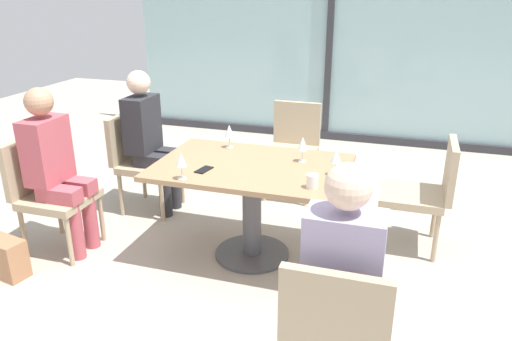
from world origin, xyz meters
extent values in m
plane|color=#A89E8E|center=(0.00, 0.00, 0.00)|extent=(12.00, 12.00, 0.00)
cube|color=#94B7BC|center=(0.00, 3.20, 1.35)|extent=(5.19, 0.03, 2.70)
cube|color=#2D2D33|center=(0.00, 3.17, 1.35)|extent=(0.08, 0.06, 2.70)
cube|color=#2D2D33|center=(0.00, 3.17, 0.05)|extent=(5.19, 0.10, 0.10)
cube|color=#997551|center=(0.00, 0.00, 0.71)|extent=(1.36, 0.92, 0.04)
cylinder|color=#4C4C51|center=(0.00, 0.00, 0.35)|extent=(0.14, 0.14, 0.69)
cylinder|color=#4C4C51|center=(0.00, 0.00, 0.01)|extent=(0.56, 0.56, 0.02)
cube|color=tan|center=(-1.41, -0.34, 0.42)|extent=(0.46, 0.46, 0.06)
cube|color=tan|center=(-1.66, -0.34, 0.66)|extent=(0.05, 0.46, 0.42)
cylinder|color=tan|center=(-1.21, -0.54, 0.20)|extent=(0.04, 0.04, 0.39)
cylinder|color=tan|center=(-1.21, -0.14, 0.20)|extent=(0.04, 0.04, 0.39)
cylinder|color=tan|center=(-1.61, -0.54, 0.20)|extent=(0.04, 0.04, 0.39)
cylinder|color=tan|center=(-1.61, -0.14, 0.20)|extent=(0.04, 0.04, 0.39)
cube|color=tan|center=(-1.11, 0.51, 0.42)|extent=(0.46, 0.46, 0.06)
cube|color=tan|center=(-1.36, 0.51, 0.66)|extent=(0.05, 0.46, 0.42)
cylinder|color=tan|center=(-0.91, 0.31, 0.20)|extent=(0.04, 0.04, 0.39)
cylinder|color=tan|center=(-0.91, 0.71, 0.20)|extent=(0.04, 0.04, 0.39)
cylinder|color=tan|center=(-1.31, 0.31, 0.20)|extent=(0.04, 0.04, 0.39)
cylinder|color=tan|center=(-1.31, 0.71, 0.20)|extent=(0.04, 0.04, 0.39)
cube|color=tan|center=(0.82, -1.19, 0.42)|extent=(0.46, 0.46, 0.06)
cube|color=tan|center=(0.82, -1.44, 0.66)|extent=(0.46, 0.05, 0.42)
cylinder|color=tan|center=(0.62, -0.99, 0.20)|extent=(0.04, 0.04, 0.39)
cube|color=tan|center=(0.00, 1.19, 0.42)|extent=(0.46, 0.46, 0.06)
cube|color=tan|center=(0.00, 1.44, 0.66)|extent=(0.46, 0.05, 0.42)
cylinder|color=tan|center=(-0.20, 0.99, 0.20)|extent=(0.04, 0.04, 0.39)
cylinder|color=tan|center=(0.20, 0.99, 0.20)|extent=(0.04, 0.04, 0.39)
cylinder|color=tan|center=(-0.20, 1.39, 0.20)|extent=(0.04, 0.04, 0.39)
cylinder|color=tan|center=(0.20, 1.39, 0.20)|extent=(0.04, 0.04, 0.39)
cube|color=tan|center=(1.11, 0.51, 0.42)|extent=(0.46, 0.46, 0.06)
cube|color=tan|center=(1.36, 0.51, 0.66)|extent=(0.05, 0.46, 0.42)
cylinder|color=tan|center=(0.91, 0.71, 0.20)|extent=(0.04, 0.04, 0.39)
cylinder|color=tan|center=(0.91, 0.31, 0.20)|extent=(0.04, 0.04, 0.39)
cylinder|color=tan|center=(1.31, 0.71, 0.20)|extent=(0.04, 0.04, 0.39)
cylinder|color=tan|center=(1.31, 0.31, 0.20)|extent=(0.04, 0.04, 0.39)
cylinder|color=#B24C56|center=(-1.23, -0.43, 0.23)|extent=(0.11, 0.11, 0.45)
cube|color=#B24C56|center=(-1.33, -0.43, 0.51)|extent=(0.32, 0.13, 0.11)
cylinder|color=#B24C56|center=(-1.23, -0.25, 0.23)|extent=(0.11, 0.11, 0.45)
cube|color=#B24C56|center=(-1.33, -0.25, 0.51)|extent=(0.32, 0.13, 0.11)
cube|color=#B24C56|center=(-1.46, -0.34, 0.80)|extent=(0.20, 0.34, 0.48)
sphere|color=tan|center=(-1.46, -0.34, 1.16)|extent=(0.20, 0.20, 0.20)
cylinder|color=#28282D|center=(-0.94, 0.42, 0.23)|extent=(0.11, 0.11, 0.45)
cube|color=#28282D|center=(-1.03, 0.42, 0.51)|extent=(0.32, 0.13, 0.11)
cylinder|color=#28282D|center=(-0.94, 0.60, 0.23)|extent=(0.11, 0.11, 0.45)
cube|color=#28282D|center=(-1.03, 0.60, 0.51)|extent=(0.32, 0.13, 0.11)
cube|color=#28282D|center=(-1.16, 0.51, 0.80)|extent=(0.20, 0.34, 0.48)
sphere|color=beige|center=(-1.16, 0.51, 1.16)|extent=(0.20, 0.20, 0.20)
cylinder|color=#9E93B7|center=(0.91, -1.01, 0.23)|extent=(0.11, 0.11, 0.45)
cube|color=#9E93B7|center=(0.91, -1.11, 0.51)|extent=(0.13, 0.32, 0.11)
cylinder|color=#9E93B7|center=(0.73, -1.01, 0.23)|extent=(0.11, 0.11, 0.45)
cube|color=#9E93B7|center=(0.73, -1.11, 0.51)|extent=(0.13, 0.32, 0.11)
cube|color=#9E93B7|center=(0.82, -1.24, 0.80)|extent=(0.34, 0.20, 0.48)
sphere|color=beige|center=(0.82, -1.24, 1.16)|extent=(0.20, 0.20, 0.20)
cylinder|color=silver|center=(0.60, -0.02, 0.73)|extent=(0.06, 0.06, 0.00)
cylinder|color=silver|center=(0.60, -0.02, 0.78)|extent=(0.01, 0.01, 0.08)
cone|color=silver|center=(0.60, -0.02, 0.87)|extent=(0.07, 0.07, 0.09)
cylinder|color=silver|center=(0.33, 0.17, 0.73)|extent=(0.06, 0.06, 0.00)
cylinder|color=silver|center=(0.33, 0.17, 0.78)|extent=(0.01, 0.01, 0.08)
cone|color=silver|center=(0.33, 0.17, 0.87)|extent=(0.07, 0.07, 0.09)
cylinder|color=silver|center=(-0.35, -0.40, 0.73)|extent=(0.06, 0.06, 0.00)
cylinder|color=silver|center=(-0.35, -0.40, 0.78)|extent=(0.01, 0.01, 0.08)
cone|color=silver|center=(-0.35, -0.40, 0.87)|extent=(0.07, 0.07, 0.09)
cylinder|color=silver|center=(-0.29, 0.32, 0.73)|extent=(0.06, 0.06, 0.00)
cylinder|color=silver|center=(-0.29, 0.32, 0.78)|extent=(0.01, 0.01, 0.08)
cone|color=silver|center=(-0.29, 0.32, 0.87)|extent=(0.07, 0.07, 0.09)
cylinder|color=white|center=(0.49, -0.29, 0.78)|extent=(0.08, 0.08, 0.09)
cube|color=black|center=(-0.28, -0.20, 0.73)|extent=(0.10, 0.15, 0.01)
cube|color=#A3704C|center=(-1.56, -0.78, 0.14)|extent=(0.33, 0.21, 0.28)
camera|label=1|loc=(1.01, -3.11, 1.93)|focal=34.43mm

